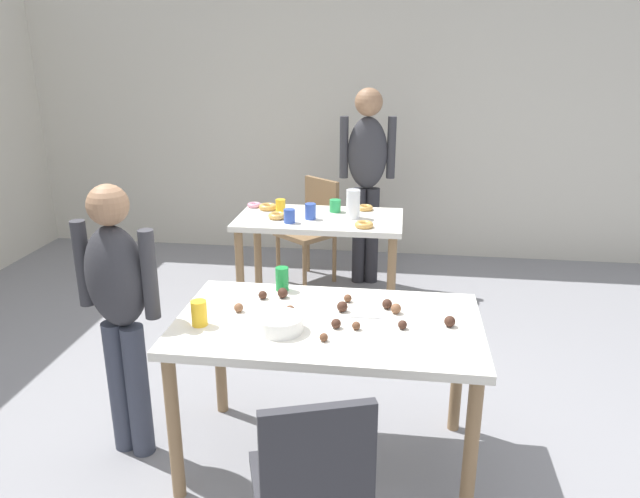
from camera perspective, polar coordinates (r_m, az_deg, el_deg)
name	(u,v)px	position (r m, az deg, el deg)	size (l,w,h in m)	color
ground_plane	(305,452)	(3.21, -1.40, -18.52)	(6.40, 6.40, 0.00)	gray
wall_back	(359,117)	(5.77, 3.67, 12.27)	(6.40, 0.10, 2.60)	beige
dining_table_near	(328,338)	(2.81, 0.74, -8.39)	(1.38, 0.80, 0.75)	silver
dining_table_far	(320,232)	(4.44, -0.04, 1.65)	(1.20, 0.66, 0.75)	silver
chair_near_table	(312,483)	(2.25, -0.71, -21.16)	(0.51, 0.51, 0.87)	#2D2D33
chair_far_table	(313,224)	(5.14, -0.68, 2.37)	(0.56, 0.56, 0.87)	olive
person_girl_near	(119,302)	(2.97, -18.36, -4.76)	(0.45, 0.27, 1.36)	#383D4C
person_adult_far	(367,169)	(4.98, 4.44, 7.53)	(0.45, 0.23, 1.62)	#28282D
mixing_bowl	(280,324)	(2.67, -3.80, -7.01)	(0.21, 0.21, 0.07)	white
soda_can	(282,279)	(3.08, -3.58, -2.82)	(0.07, 0.07, 0.12)	#198438
fork_near	(367,317)	(2.80, 4.43, -6.41)	(0.17, 0.02, 0.01)	silver
cup_near_0	(199,313)	(2.76, -11.28, -5.93)	(0.07, 0.07, 0.12)	yellow
cake_ball_0	(348,298)	(2.96, 2.62, -4.64)	(0.04, 0.04, 0.04)	brown
cake_ball_1	(196,307)	(2.92, -11.60, -5.32)	(0.04, 0.04, 0.04)	brown
cake_ball_2	(450,321)	(2.77, 12.09, -6.66)	(0.05, 0.05, 0.05)	#3D2319
cake_ball_3	(290,311)	(2.82, -2.85, -5.80)	(0.05, 0.05, 0.05)	brown
cake_ball_4	(396,308)	(2.85, 7.15, -5.57)	(0.05, 0.05, 0.05)	brown
cake_ball_5	(336,324)	(2.69, 1.52, -7.02)	(0.04, 0.04, 0.04)	#3D2319
cake_ball_6	(342,307)	(2.85, 2.11, -5.43)	(0.05, 0.05, 0.05)	#3D2319
cake_ball_7	(263,295)	(3.00, -5.41, -4.32)	(0.04, 0.04, 0.04)	#3D2319
cake_ball_8	(283,293)	(3.00, -3.53, -4.14)	(0.05, 0.05, 0.05)	#3D2319
cake_ball_9	(356,326)	(2.68, 3.42, -7.20)	(0.04, 0.04, 0.04)	brown
cake_ball_10	(324,337)	(2.58, 0.35, -8.29)	(0.04, 0.04, 0.04)	brown
cake_ball_11	(239,307)	(2.87, -7.64, -5.45)	(0.04, 0.04, 0.04)	brown
cake_ball_12	(402,325)	(2.71, 7.75, -7.06)	(0.04, 0.04, 0.04)	#3D2319
cake_ball_13	(387,304)	(2.90, 6.32, -5.15)	(0.05, 0.05, 0.05)	#3D2319
pitcher_far	(353,204)	(4.37, 3.13, 4.25)	(0.10, 0.10, 0.21)	white
cup_far_0	(281,206)	(4.54, -3.73, 4.07)	(0.07, 0.07, 0.10)	yellow
cup_far_1	(289,216)	(4.26, -2.89, 3.12)	(0.08, 0.08, 0.10)	#3351B2
cup_far_2	(335,206)	(4.54, 1.43, 4.08)	(0.08, 0.08, 0.09)	green
cup_far_3	(310,211)	(4.34, -0.91, 3.56)	(0.08, 0.08, 0.11)	#3351B2
donut_far_0	(364,225)	(4.16, 4.16, 2.30)	(0.13, 0.13, 0.04)	gold
donut_far_1	(254,205)	(4.71, -6.20, 4.14)	(0.11, 0.11, 0.03)	pink
donut_far_2	(365,208)	(4.61, 4.26, 3.89)	(0.12, 0.12, 0.04)	gold
donut_far_3	(268,207)	(4.63, -4.92, 3.97)	(0.14, 0.14, 0.04)	gold
donut_far_4	(278,216)	(4.38, -4.01, 3.14)	(0.13, 0.13, 0.04)	gold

